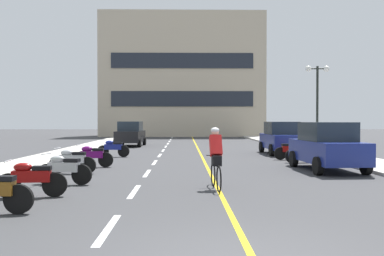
{
  "coord_description": "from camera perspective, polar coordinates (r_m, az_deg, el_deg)",
  "views": [
    {
      "loc": [
        -0.69,
        -5.52,
        1.88
      ],
      "look_at": [
        -0.18,
        21.7,
        1.42
      ],
      "focal_mm": 40.81,
      "sensor_mm": 36.0,
      "label": 1
    }
  ],
  "objects": [
    {
      "name": "street_lamp_mid",
      "position": [
        27.54,
        16.07,
        5.02
      ],
      "size": [
        1.46,
        0.36,
        5.09
      ],
      "color": "black",
      "rests_on": "curb_right"
    },
    {
      "name": "parked_car_far",
      "position": [
        32.44,
        -8.04,
        -0.75
      ],
      "size": [
        2.04,
        4.26,
        1.82
      ],
      "color": "black",
      "rests_on": "ground"
    },
    {
      "name": "lane_dash_5",
      "position": [
        27.62,
        -3.79,
        -2.93
      ],
      "size": [
        0.14,
        2.2,
        0.01
      ],
      "primitive_type": "cube",
      "color": "silver",
      "rests_on": "ground"
    },
    {
      "name": "motorcycle_4",
      "position": [
        18.0,
        -12.98,
        -3.54
      ],
      "size": [
        1.7,
        0.6,
        0.92
      ],
      "color": "black",
      "rests_on": "ground"
    },
    {
      "name": "motorcycle_2",
      "position": [
        13.38,
        -16.44,
        -5.1
      ],
      "size": [
        1.69,
        0.61,
        0.92
      ],
      "color": "black",
      "rests_on": "ground"
    },
    {
      "name": "cyclist_rider",
      "position": [
        12.03,
        3.13,
        -3.75
      ],
      "size": [
        0.42,
        1.77,
        1.71
      ],
      "color": "black",
      "rests_on": "ground"
    },
    {
      "name": "curb_right",
      "position": [
        30.61,
        13.88,
        -2.47
      ],
      "size": [
        2.4,
        72.0,
        0.12
      ],
      "primitive_type": "cube",
      "color": "#B7B2A8",
      "rests_on": "ground"
    },
    {
      "name": "lane_dash_2",
      "position": [
        15.69,
        -5.89,
        -5.9
      ],
      "size": [
        0.14,
        2.2,
        0.01
      ],
      "primitive_type": "cube",
      "color": "silver",
      "rests_on": "ground"
    },
    {
      "name": "lane_dash_6",
      "position": [
        31.61,
        -3.45,
        -2.44
      ],
      "size": [
        0.14,
        2.2,
        0.01
      ],
      "primitive_type": "cube",
      "color": "silver",
      "rests_on": "ground"
    },
    {
      "name": "lane_dash_0",
      "position": [
        7.86,
        -10.93,
        -12.83
      ],
      "size": [
        0.14,
        2.2,
        0.01
      ],
      "primitive_type": "cube",
      "color": "silver",
      "rests_on": "ground"
    },
    {
      "name": "lane_dash_9",
      "position": [
        43.58,
        -2.79,
        -1.51
      ],
      "size": [
        0.14,
        2.2,
        0.01
      ],
      "primitive_type": "cube",
      "color": "silver",
      "rests_on": "ground"
    },
    {
      "name": "motorcycle_1",
      "position": [
        11.41,
        -20.31,
        -6.16
      ],
      "size": [
        1.7,
        0.6,
        0.92
      ],
      "color": "black",
      "rests_on": "ground"
    },
    {
      "name": "motorcycle_3",
      "position": [
        16.05,
        -15.42,
        -4.09
      ],
      "size": [
        1.7,
        0.6,
        0.92
      ],
      "color": "black",
      "rests_on": "ground"
    },
    {
      "name": "parked_car_mid",
      "position": [
        24.96,
        11.61,
        -1.27
      ],
      "size": [
        1.96,
        4.22,
        1.82
      ],
      "color": "black",
      "rests_on": "ground"
    },
    {
      "name": "lane_dash_11",
      "position": [
        51.58,
        -2.52,
        -1.12
      ],
      "size": [
        0.14,
        2.2,
        0.01
      ],
      "primitive_type": "cube",
      "color": "silver",
      "rests_on": "ground"
    },
    {
      "name": "lane_dash_10",
      "position": [
        47.58,
        -2.64,
        -1.3
      ],
      "size": [
        0.14,
        2.2,
        0.01
      ],
      "primitive_type": "cube",
      "color": "silver",
      "rests_on": "ground"
    },
    {
      "name": "centre_line_yellow",
      "position": [
        29.6,
        0.75,
        -2.67
      ],
      "size": [
        0.12,
        66.0,
        0.01
      ],
      "primitive_type": "cube",
      "color": "gold",
      "rests_on": "ground"
    },
    {
      "name": "motorcycle_6",
      "position": [
        21.54,
        12.89,
        -2.8
      ],
      "size": [
        1.7,
        0.6,
        0.92
      ],
      "color": "black",
      "rests_on": "ground"
    },
    {
      "name": "motorcycle_7",
      "position": [
        22.91,
        -10.28,
        -2.57
      ],
      "size": [
        1.7,
        0.6,
        0.92
      ],
      "color": "black",
      "rests_on": "ground"
    },
    {
      "name": "lane_dash_1",
      "position": [
        11.75,
        -7.55,
        -8.22
      ],
      "size": [
        0.14,
        2.2,
        0.01
      ],
      "primitive_type": "cube",
      "color": "silver",
      "rests_on": "ground"
    },
    {
      "name": "motorcycle_5",
      "position": [
        20.16,
        14.35,
        -3.06
      ],
      "size": [
        1.69,
        0.61,
        0.92
      ],
      "color": "black",
      "rests_on": "ground"
    },
    {
      "name": "office_building",
      "position": [
        54.07,
        -1.27,
        6.78
      ],
      "size": [
        19.58,
        6.65,
        14.72
      ],
      "color": "#BCAD93",
      "rests_on": "ground"
    },
    {
      "name": "lane_dash_3",
      "position": [
        19.66,
        -4.9,
        -4.51
      ],
      "size": [
        0.14,
        2.2,
        0.01
      ],
      "primitive_type": "cube",
      "color": "silver",
      "rests_on": "ground"
    },
    {
      "name": "ground_plane",
      "position": [
        26.6,
        0.42,
        -3.09
      ],
      "size": [
        140.0,
        140.0,
        0.0
      ],
      "primitive_type": "plane",
      "color": "#38383A"
    },
    {
      "name": "lane_dash_7",
      "position": [
        35.6,
        -3.18,
        -2.06
      ],
      "size": [
        0.14,
        2.2,
        0.01
      ],
      "primitive_type": "cube",
      "color": "silver",
      "rests_on": "ground"
    },
    {
      "name": "parked_car_near",
      "position": [
        17.21,
        17.22,
        -2.28
      ],
      "size": [
        2.09,
        4.28,
        1.82
      ],
      "color": "black",
      "rests_on": "ground"
    },
    {
      "name": "lane_dash_8",
      "position": [
        39.59,
        -2.96,
        -1.76
      ],
      "size": [
        0.14,
        2.2,
        0.01
      ],
      "primitive_type": "cube",
      "color": "silver",
      "rests_on": "ground"
    },
    {
      "name": "curb_left",
      "position": [
        30.29,
        -13.49,
        -2.51
      ],
      "size": [
        2.4,
        72.0,
        0.12
      ],
      "primitive_type": "cube",
      "color": "#B7B2A8",
      "rests_on": "ground"
    },
    {
      "name": "lane_dash_4",
      "position": [
        23.64,
        -4.25,
        -3.59
      ],
      "size": [
        0.14,
        2.2,
        0.01
      ],
      "primitive_type": "cube",
      "color": "silver",
      "rests_on": "ground"
    }
  ]
}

